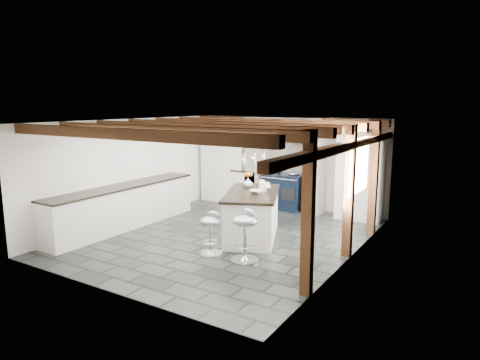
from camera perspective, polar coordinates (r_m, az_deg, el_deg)
The scene contains 6 objects.
ground at distance 8.67m, azimuth -1.97°, elevation -7.51°, with size 6.00×6.00×0.00m, color black.
room_shell at distance 9.91m, azimuth -0.41°, elevation 1.07°, with size 6.00×6.03×6.00m.
range_cooker at distance 10.81m, azimuth 5.89°, elevation -1.44°, with size 1.00×0.63×0.99m.
kitchen_island at distance 8.47m, azimuth 1.64°, elevation -4.60°, with size 1.63×2.11×1.24m.
bar_stool_near at distance 7.20m, azimuth 0.73°, elevation -6.56°, with size 0.56×0.56×0.90m.
bar_stool_far at distance 7.56m, azimuth -3.93°, elevation -6.42°, with size 0.41×0.41×0.77m.
Camera 1 is at (4.58, -6.87, 2.64)m, focal length 32.00 mm.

